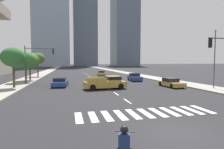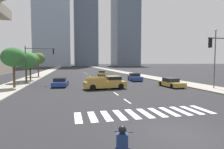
% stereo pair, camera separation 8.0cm
% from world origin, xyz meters
% --- Properties ---
extents(ground_plane, '(800.00, 800.00, 0.00)m').
position_xyz_m(ground_plane, '(0.00, 0.00, 0.00)').
color(ground_plane, '#232326').
extents(sidewalk_east, '(4.00, 260.00, 0.15)m').
position_xyz_m(sidewalk_east, '(12.90, 30.00, 0.07)').
color(sidewalk_east, gray).
rests_on(sidewalk_east, ground).
extents(sidewalk_west, '(4.00, 260.00, 0.15)m').
position_xyz_m(sidewalk_west, '(-12.90, 30.00, 0.07)').
color(sidewalk_west, gray).
rests_on(sidewalk_west, ground).
extents(crosswalk_near, '(9.45, 2.41, 0.01)m').
position_xyz_m(crosswalk_near, '(0.00, 3.79, 0.00)').
color(crosswalk_near, silver).
rests_on(crosswalk_near, ground).
extents(lane_divider_center, '(0.14, 50.00, 0.01)m').
position_xyz_m(lane_divider_center, '(0.00, 31.79, 0.00)').
color(lane_divider_center, silver).
rests_on(lane_divider_center, ground).
extents(pickup_truck, '(5.57, 2.39, 1.67)m').
position_xyz_m(pickup_truck, '(-0.20, 15.72, 0.81)').
color(pickup_truck, '#B28E38').
rests_on(pickup_truck, ground).
extents(sedan_blue_0, '(2.32, 4.53, 1.39)m').
position_xyz_m(sedan_blue_0, '(7.00, 24.92, 0.64)').
color(sedan_blue_0, navy).
rests_on(sedan_blue_0, ground).
extents(sedan_blue_1, '(2.31, 4.55, 1.24)m').
position_xyz_m(sedan_blue_1, '(-6.27, 19.65, 0.57)').
color(sedan_blue_1, navy).
rests_on(sedan_blue_1, ground).
extents(sedan_gold_2, '(2.20, 4.46, 1.26)m').
position_xyz_m(sedan_gold_2, '(3.30, 40.00, 0.58)').
color(sedan_gold_2, '#B28E38').
rests_on(sedan_gold_2, ground).
extents(sedan_gold_3, '(2.05, 4.28, 1.24)m').
position_xyz_m(sedan_gold_3, '(8.99, 15.53, 0.57)').
color(sedan_gold_3, '#B28E38').
rests_on(sedan_gold_3, ground).
extents(traffic_signal_far, '(4.78, 0.28, 5.92)m').
position_xyz_m(traffic_signal_far, '(-10.03, 23.68, 4.22)').
color(traffic_signal_far, '#333335').
rests_on(traffic_signal_far, sidewalk_west).
extents(street_lamp_east, '(0.50, 0.24, 7.49)m').
position_xyz_m(street_lamp_east, '(13.20, 12.34, 4.49)').
color(street_lamp_east, '#3F3F42').
rests_on(street_lamp_east, sidewalk_east).
extents(street_tree_nearest, '(3.02, 3.02, 5.28)m').
position_xyz_m(street_tree_nearest, '(-12.10, 18.73, 4.12)').
color(street_tree_nearest, '#4C3823').
rests_on(street_tree_nearest, sidewalk_west).
extents(street_tree_second, '(3.53, 3.53, 5.20)m').
position_xyz_m(street_tree_second, '(-12.10, 25.72, 3.84)').
color(street_tree_second, '#4C3823').
rests_on(street_tree_second, sidewalk_west).
extents(street_tree_third, '(3.34, 3.34, 5.13)m').
position_xyz_m(street_tree_third, '(-12.10, 29.17, 3.85)').
color(street_tree_third, '#4C3823').
rests_on(street_tree_third, sidewalk_west).
extents(street_tree_fourth, '(3.25, 3.25, 5.59)m').
position_xyz_m(street_tree_fourth, '(-12.10, 38.29, 4.33)').
color(street_tree_fourth, '#4C3823').
rests_on(street_tree_fourth, sidewalk_west).
extents(office_tower_center_skyline, '(21.82, 23.16, 126.60)m').
position_xyz_m(office_tower_center_skyline, '(10.63, 173.39, 62.77)').
color(office_tower_center_skyline, slate).
rests_on(office_tower_center_skyline, ground).
extents(office_tower_right_skyline, '(23.32, 29.15, 104.20)m').
position_xyz_m(office_tower_right_skyline, '(50.67, 173.67, 45.63)').
color(office_tower_right_skyline, slate).
rests_on(office_tower_right_skyline, ground).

